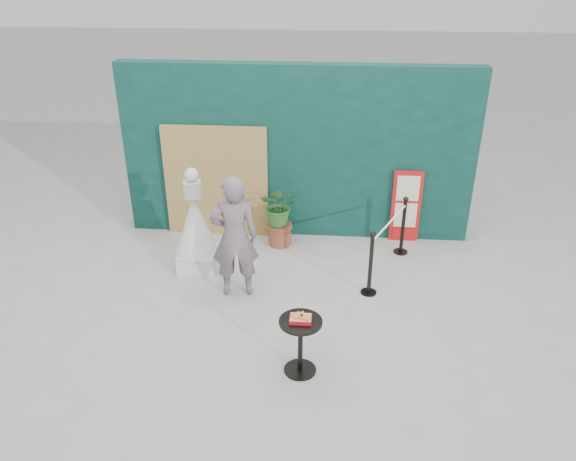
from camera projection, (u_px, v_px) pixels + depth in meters
name	position (u px, v px, depth m)	size (l,w,h in m)	color
ground	(281.00, 338.00, 7.50)	(60.00, 60.00, 0.00)	#ADAAA5
back_wall	(297.00, 153.00, 9.61)	(6.00, 0.30, 3.00)	#0A2F27
bamboo_fence	(216.00, 182.00, 9.75)	(1.80, 0.08, 2.00)	tan
woman	(234.00, 237.00, 8.06)	(0.68, 0.45, 1.88)	slate
menu_board	(406.00, 207.00, 9.68)	(0.50, 0.07, 1.30)	red
statue	(196.00, 229.00, 8.78)	(0.67, 0.67, 1.73)	white
cafe_table	(300.00, 338.00, 6.70)	(0.52, 0.52, 0.75)	black
food_basket	(301.00, 318.00, 6.57)	(0.26, 0.19, 0.11)	red
planter	(280.00, 211.00, 9.55)	(0.65, 0.56, 1.10)	brown
stanchion_barrier	(388.00, 244.00, 8.79)	(0.84, 1.54, 1.03)	black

